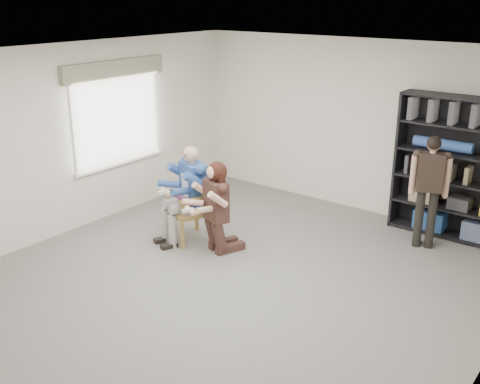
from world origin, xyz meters
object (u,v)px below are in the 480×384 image
Objects in this scene: bookshelf at (457,169)px; armchair at (189,204)px; kneeling_woman at (214,209)px; seated_man at (189,194)px; standing_man at (428,193)px.

armchair is at bearing -140.92° from bookshelf.
armchair is 0.84× the size of kneeling_woman.
armchair is 0.77× the size of seated_man.
kneeling_woman is at bearing 9.61° from armchair.
kneeling_woman is 0.80× the size of standing_man.
bookshelf reaches higher than standing_man.
bookshelf is at bearing 60.38° from armchair.
bookshelf is (3.01, 2.45, 0.50)m from armchair.
seated_man is 1.09× the size of kneeling_woman.
armchair is 0.60m from kneeling_woman.
seated_man is at bearing -140.92° from bookshelf.
armchair is 0.67× the size of standing_man.
standing_man is at bearing 62.50° from kneeling_woman.
kneeling_woman is at bearing -159.36° from standing_man.
seated_man is 0.87× the size of standing_man.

